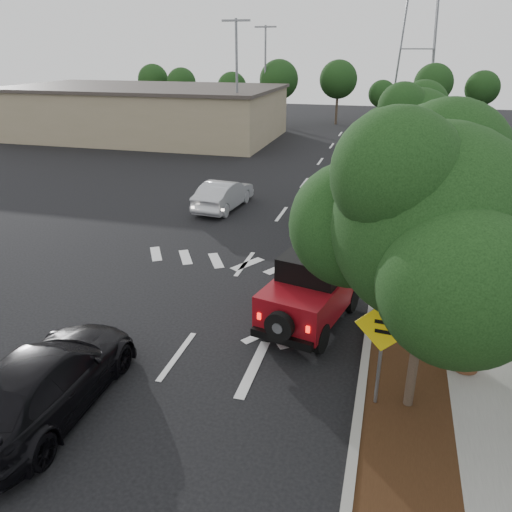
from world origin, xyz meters
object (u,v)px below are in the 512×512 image
at_px(speed_hump_sign, 382,340).
at_px(red_jeep, 314,287).
at_px(silver_suv_ahead, 349,201).
at_px(black_suv_oncoming, 46,380).

bearing_deg(speed_hump_sign, red_jeep, 124.71).
relative_size(silver_suv_ahead, speed_hump_sign, 2.19).
distance_m(red_jeep, speed_hump_sign, 3.94).
relative_size(red_jeep, black_suv_oncoming, 0.82).
distance_m(silver_suv_ahead, black_suv_oncoming, 15.79).
height_order(silver_suv_ahead, black_suv_oncoming, silver_suv_ahead).
bearing_deg(red_jeep, black_suv_oncoming, -119.28).
height_order(red_jeep, black_suv_oncoming, red_jeep).
relative_size(silver_suv_ahead, black_suv_oncoming, 1.06).
bearing_deg(speed_hump_sign, black_suv_oncoming, -159.03).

